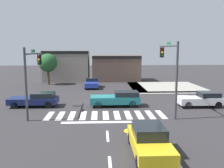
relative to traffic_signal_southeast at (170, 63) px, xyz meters
name	(u,v)px	position (x,y,z in m)	size (l,w,h in m)	color
ground_plane	(105,103)	(-5.45, 3.90, -4.29)	(120.00, 120.00, 0.00)	#302D30
crosswalk_near	(106,115)	(-5.45, -0.60, -4.28)	(9.88, 2.75, 0.01)	silver
lane_markings	(129,148)	(-4.29, -7.53, -4.28)	(6.80, 18.75, 0.01)	white
bike_detector_marking	(133,131)	(-3.72, -4.71, -4.28)	(1.19, 1.19, 0.01)	yellow
curb_corner_northeast	(163,88)	(3.04, 13.32, -4.21)	(10.00, 10.60, 0.15)	#9E998E
storefront_row	(89,67)	(-7.74, 22.50, -1.85)	(16.45, 5.49, 5.20)	gray
traffic_signal_southeast	(170,63)	(0.00, 0.00, 0.00)	(0.32, 5.74, 6.09)	#383A3D
traffic_signal_southwest	(33,69)	(-11.50, 0.07, -0.41)	(0.32, 5.56, 5.61)	#383A3D
car_white	(202,99)	(3.81, 2.05, -3.56)	(4.15, 1.92, 1.42)	white
car_blue	(92,83)	(-7.07, 14.35, -3.58)	(1.88, 4.17, 1.39)	#23389E
car_teal	(117,99)	(-4.25, 2.66, -3.54)	(4.72, 1.87, 1.44)	#196B70
car_yellow	(149,140)	(-3.35, -8.40, -3.53)	(1.81, 4.49, 1.50)	gold
car_navy	(36,99)	(-12.09, 2.90, -3.59)	(4.59, 1.91, 1.35)	#141E4C
roadside_tree	(48,63)	(-13.95, 17.90, -0.92)	(2.85, 2.85, 4.83)	#4C3823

